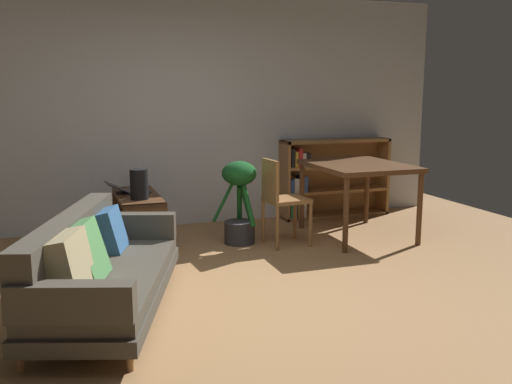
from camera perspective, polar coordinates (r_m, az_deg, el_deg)
name	(u,v)px	position (r m, az deg, el deg)	size (l,w,h in m)	color
ground_plane	(243,303)	(4.32, -1.31, -11.20)	(8.16, 8.16, 0.00)	#A87A4C
back_wall_panel	(171,111)	(6.64, -8.60, 8.16)	(6.80, 0.10, 2.70)	silver
fabric_couch	(97,267)	(4.19, -15.84, -7.37)	(1.31, 2.08, 0.72)	olive
media_console	(139,220)	(5.90, -11.85, -2.85)	(0.42, 1.06, 0.54)	#56351E
open_laptop	(130,189)	(6.00, -12.68, 0.25)	(0.46, 0.33, 0.12)	#333338
desk_speaker	(139,184)	(5.57, -11.80, 0.78)	(0.18, 0.18, 0.30)	black
potted_floor_plant	(240,199)	(5.82, -1.69, -0.67)	(0.46, 0.46, 0.87)	#333338
dining_table	(358,171)	(6.16, 10.37, 2.08)	(0.95, 1.16, 0.81)	#56351E
dining_chair_near	(281,197)	(5.74, 2.52, -0.47)	(0.44, 0.41, 0.90)	olive
bookshelf	(327,178)	(7.18, 7.25, 1.42)	(1.41, 0.32, 0.98)	olive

